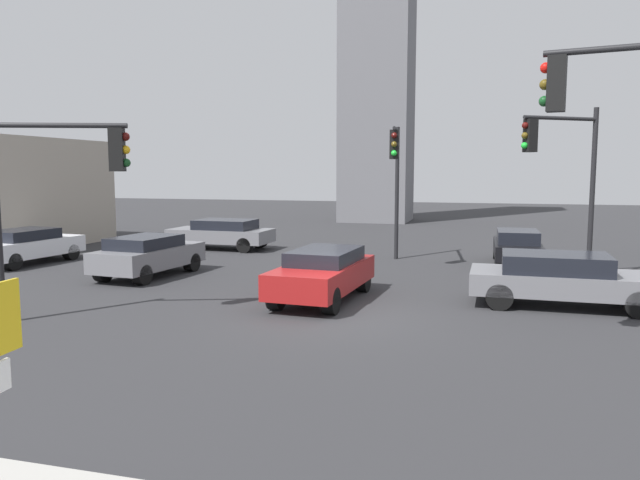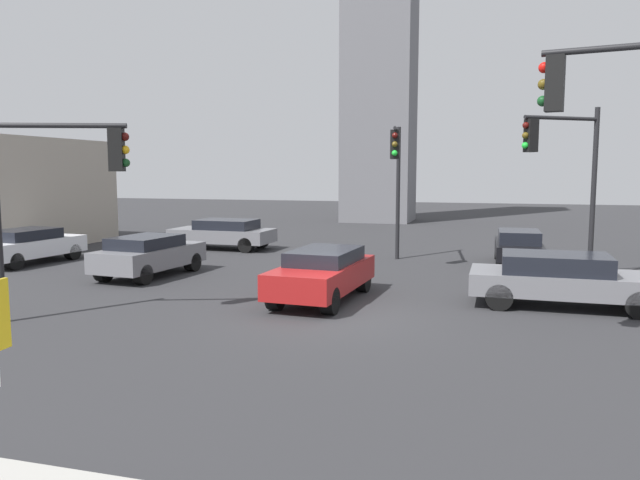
# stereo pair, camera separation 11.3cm
# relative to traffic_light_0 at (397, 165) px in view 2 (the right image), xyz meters

# --- Properties ---
(ground_plane) EXTENTS (109.39, 109.39, 0.00)m
(ground_plane) POSITION_rel_traffic_light_0_xyz_m (-0.15, -8.42, -3.76)
(ground_plane) COLOR #2D2D30
(traffic_light_0) EXTENTS (0.62, 3.64, 5.29)m
(traffic_light_0) POSITION_rel_traffic_light_0_xyz_m (0.00, 0.00, 0.00)
(traffic_light_0) COLOR black
(traffic_light_0) RESTS_ON ground_plane
(traffic_light_2) EXTENTS (2.99, 1.21, 4.91)m
(traffic_light_2) POSITION_rel_traffic_light_0_xyz_m (-6.25, -10.73, -0.31)
(traffic_light_2) COLOR black
(traffic_light_2) RESTS_ON ground_plane
(traffic_light_3) EXTENTS (2.38, 1.69, 5.55)m
(traffic_light_3) POSITION_rel_traffic_light_0_xyz_m (5.58, -2.28, 0.08)
(traffic_light_3) COLOR black
(traffic_light_3) RESTS_ON ground_plane
(car_2) EXTENTS (2.25, 4.27, 1.39)m
(car_2) POSITION_rel_traffic_light_0_xyz_m (-7.64, -4.73, -3.01)
(car_2) COLOR slate
(car_2) RESTS_ON ground_plane
(car_3) EXTENTS (1.71, 3.93, 1.33)m
(car_3) POSITION_rel_traffic_light_0_xyz_m (4.48, 1.33, -3.06)
(car_3) COLOR black
(car_3) RESTS_ON ground_plane
(car_4) EXTENTS (2.10, 4.56, 1.40)m
(car_4) POSITION_rel_traffic_light_0_xyz_m (-0.98, -6.75, -3.00)
(car_4) COLOR maroon
(car_4) RESTS_ON ground_plane
(car_5) EXTENTS (4.66, 2.18, 1.35)m
(car_5) POSITION_rel_traffic_light_0_xyz_m (-8.28, 2.58, -3.03)
(car_5) COLOR slate
(car_5) RESTS_ON ground_plane
(car_6) EXTENTS (2.31, 4.31, 1.35)m
(car_6) POSITION_rel_traffic_light_0_xyz_m (-13.65, -3.50, -3.04)
(car_6) COLOR silver
(car_6) RESTS_ON ground_plane
(car_7) EXTENTS (4.81, 2.09, 1.40)m
(car_7) POSITION_rel_traffic_light_0_xyz_m (5.28, -5.86, -3.01)
(car_7) COLOR slate
(car_7) RESTS_ON ground_plane
(skyline_tower) EXTENTS (4.71, 4.71, 27.03)m
(skyline_tower) POSITION_rel_traffic_light_0_xyz_m (-4.30, 19.97, 9.75)
(skyline_tower) COLOR slate
(skyline_tower) RESTS_ON ground_plane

